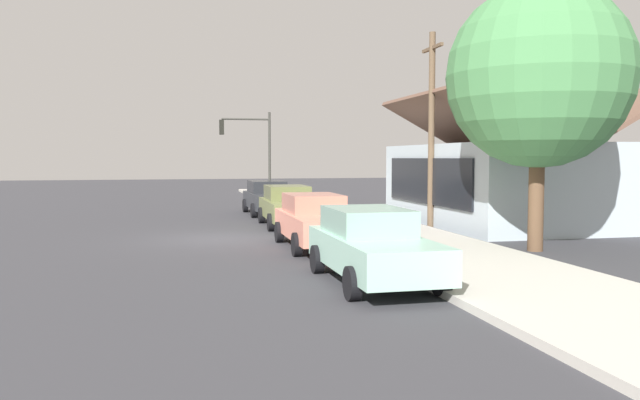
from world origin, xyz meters
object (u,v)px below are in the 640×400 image
object	(u,v)px
car_coral	(316,220)
shade_tree	(539,76)
car_seafoam	(372,245)
fire_hydrant_red	(307,208)
traffic_light_main	(250,143)
car_olive	(288,206)
car_charcoal	(268,197)
utility_pole_wooden	(431,126)

from	to	relation	value
car_coral	shade_tree	size ratio (longest dim) A/B	0.62
car_seafoam	car_coral	bearing A→B (deg)	179.85
shade_tree	fire_hydrant_red	size ratio (longest dim) A/B	10.79
shade_tree	fire_hydrant_red	world-z (taller)	shade_tree
traffic_light_main	fire_hydrant_red	xyz separation A→B (m)	(7.35, 1.66, -2.99)
shade_tree	fire_hydrant_red	distance (m)	12.57
car_coral	traffic_light_main	world-z (taller)	traffic_light_main
fire_hydrant_red	car_olive	bearing A→B (deg)	-26.36
car_charcoal	car_seafoam	xyz separation A→B (m)	(16.90, -0.17, -0.00)
shade_tree	fire_hydrant_red	bearing A→B (deg)	-157.55
car_charcoal	fire_hydrant_red	size ratio (longest dim) A/B	6.94
car_charcoal	traffic_light_main	bearing A→B (deg)	-177.35
car_seafoam	fire_hydrant_red	world-z (taller)	car_seafoam
car_charcoal	car_seafoam	distance (m)	16.90
car_seafoam	fire_hydrant_red	size ratio (longest dim) A/B	6.67
traffic_light_main	utility_pole_wooden	distance (m)	12.95
shade_tree	utility_pole_wooden	size ratio (longest dim) A/B	1.02
shade_tree	car_charcoal	bearing A→B (deg)	-156.66
shade_tree	utility_pole_wooden	xyz separation A→B (m)	(-6.56, -0.48, -1.09)
car_olive	car_coral	distance (m)	6.00
car_coral	car_seafoam	world-z (taller)	same
car_seafoam	traffic_light_main	xyz separation A→B (m)	(-21.54, -0.12, 2.67)
car_olive	traffic_light_main	size ratio (longest dim) A/B	0.92
car_charcoal	car_olive	xyz separation A→B (m)	(5.41, 0.03, -0.00)
car_seafoam	utility_pole_wooden	size ratio (longest dim) A/B	0.63
car_charcoal	utility_pole_wooden	bearing A→B (deg)	36.55
traffic_light_main	fire_hydrant_red	size ratio (longest dim) A/B	7.32
traffic_light_main	utility_pole_wooden	size ratio (longest dim) A/B	0.69
car_seafoam	fire_hydrant_red	xyz separation A→B (m)	(-14.19, 1.54, -0.32)
car_coral	fire_hydrant_red	size ratio (longest dim) A/B	6.71
car_seafoam	fire_hydrant_red	bearing A→B (deg)	173.36
utility_pole_wooden	shade_tree	bearing A→B (deg)	4.20
traffic_light_main	fire_hydrant_red	bearing A→B (deg)	12.72
car_charcoal	fire_hydrant_red	xyz separation A→B (m)	(2.71, 1.37, -0.32)
fire_hydrant_red	traffic_light_main	bearing A→B (deg)	-167.28
car_coral	utility_pole_wooden	size ratio (longest dim) A/B	0.64
car_charcoal	fire_hydrant_red	bearing A→B (deg)	25.84
car_olive	car_coral	size ratio (longest dim) A/B	1.01
shade_tree	car_coral	bearing A→B (deg)	-109.55
car_olive	shade_tree	world-z (taller)	shade_tree
car_coral	utility_pole_wooden	world-z (taller)	utility_pole_wooden
utility_pole_wooden	car_seafoam	bearing A→B (deg)	-29.21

